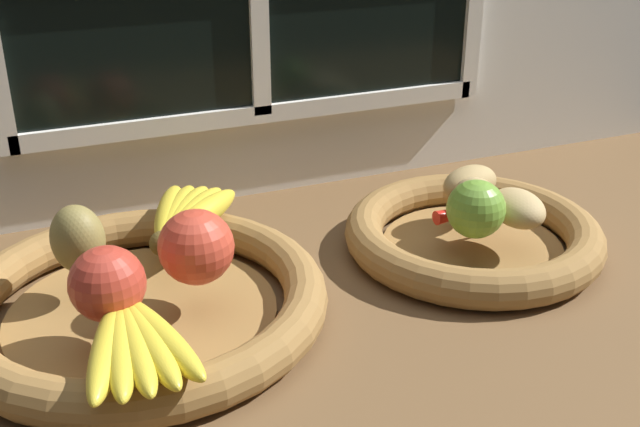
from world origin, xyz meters
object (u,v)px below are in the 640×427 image
Objects in this scene: apple_red_front at (107,284)px; pear_brown at (78,239)px; potato_small at (517,208)px; potato_large at (476,199)px; apple_red_right at (197,249)px; banana_bunch_front at (134,341)px; chili_pepper at (481,208)px; potato_back at (470,183)px; lime_near at (476,209)px; fruit_bowl_right at (473,235)px; banana_bunch_back at (185,215)px; fruit_bowl_left at (141,301)px.

pear_brown is (-1.45, 10.18, 0.09)cm from apple_red_front.
potato_small is 1.20× the size of potato_large.
banana_bunch_front is (-8.26, -10.02, -2.47)cm from apple_red_right.
banana_bunch_front reaches higher than chili_pepper.
potato_back is at bearing 72.79° from chili_pepper.
potato_small is 1.19× the size of lime_near.
potato_back is at bearing 98.97° from potato_small.
lime_near is at bearing -2.73° from apple_red_right.
fruit_bowl_right is 34.31cm from banana_bunch_back.
lime_near is at bearing 12.13° from banana_bunch_front.
fruit_bowl_right is 6.59cm from potato_small.
fruit_bowl_left is 42.40cm from potato_back.
fruit_bowl_left is at bearing 176.80° from chili_pepper.
apple_red_front is 43.77cm from potato_large.
banana_bunch_front is 40.57cm from lime_near.
banana_bunch_front is 1.06× the size of banana_bunch_back.
fruit_bowl_left is at bearing 78.20° from banana_bunch_front.
apple_red_right reaches higher than fruit_bowl_right.
apple_red_right is 13.27cm from banana_bunch_back.
potato_small is at bearing -1.18° from apple_red_right.
apple_red_right is 1.15× the size of lime_near.
potato_small is 4.86cm from potato_large.
apple_red_right is (-34.12, -2.65, 6.25)cm from fruit_bowl_right.
potato_small is at bearing -45.00° from fruit_bowl_right.
potato_large is (42.38, 12.67, 1.04)cm from banana_bunch_front.
banana_bunch_back reaches higher than fruit_bowl_right.
potato_back is (36.26, 7.36, -1.65)cm from apple_red_right.
banana_bunch_back is (10.89, 16.11, -2.02)cm from apple_red_front.
banana_bunch_front reaches higher than fruit_bowl_left.
lime_near reaches higher than potato_back.
apple_red_right is at bearing -175.55° from potato_large.
potato_back reaches higher than potato_small.
lime_near is at bearing -118.98° from potato_back.
apple_red_front reaches higher than banana_bunch_back.
potato_back reaches higher than banana_bunch_back.
potato_large is 0.84× the size of potato_back.
apple_red_right is 35.47cm from chili_pepper.
apple_red_front is 9.77cm from apple_red_right.
fruit_bowl_right is 3.46cm from chili_pepper.
apple_red_right is at bearing -33.35° from pear_brown.
apple_red_front is at bearing -175.82° from chili_pepper.
potato_back is at bearing 65.56° from fruit_bowl_right.
banana_bunch_front is 46.74cm from potato_small.
chili_pepper is at bearing -103.53° from potato_back.
lime_near reaches higher than potato_large.
apple_red_front is 46.88cm from potato_small.
potato_small reaches higher than fruit_bowl_right.
fruit_bowl_left is 4.85× the size of potato_small.
pear_brown is at bearing 168.53° from lime_near.
potato_small is 6.36cm from lime_near.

